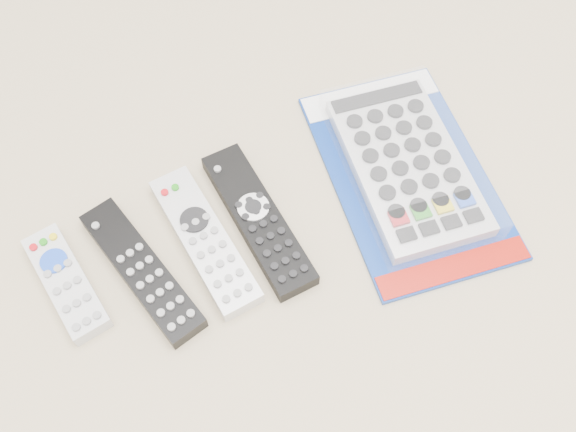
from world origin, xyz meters
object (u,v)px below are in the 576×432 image
remote_small_grey (66,283)px  remote_silver_dvd (205,240)px  remote_large_black (258,219)px  remote_slim_black (142,271)px  jumbo_remote_packaged (407,164)px

remote_small_grey → remote_silver_dvd: size_ratio=0.74×
remote_large_black → remote_slim_black: bearing=178.8°
remote_large_black → remote_small_grey: bearing=172.5°
remote_silver_dvd → jumbo_remote_packaged: (0.26, -0.03, 0.01)m
remote_silver_dvd → remote_large_black: 0.07m
remote_small_grey → jumbo_remote_packaged: (0.42, -0.06, 0.01)m
remote_small_grey → jumbo_remote_packaged: size_ratio=0.43×
remote_silver_dvd → remote_slim_black: bearing=179.1°
remote_small_grey → remote_slim_black: (0.08, -0.03, 0.00)m
remote_small_grey → remote_slim_black: size_ratio=0.73×
jumbo_remote_packaged → remote_slim_black: bearing=-173.1°
jumbo_remote_packaged → remote_small_grey: bearing=-175.9°
remote_slim_black → remote_silver_dvd: same height
remote_large_black → jumbo_remote_packaged: (0.19, -0.02, 0.01)m
remote_small_grey → remote_silver_dvd: (0.16, -0.03, 0.00)m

